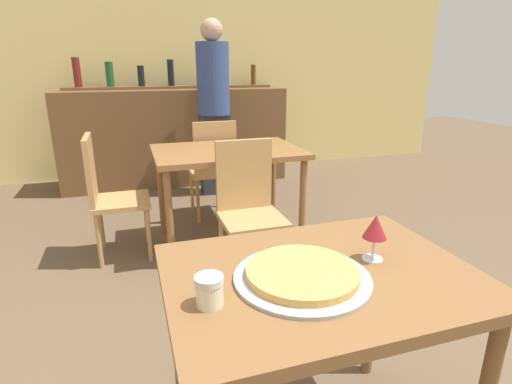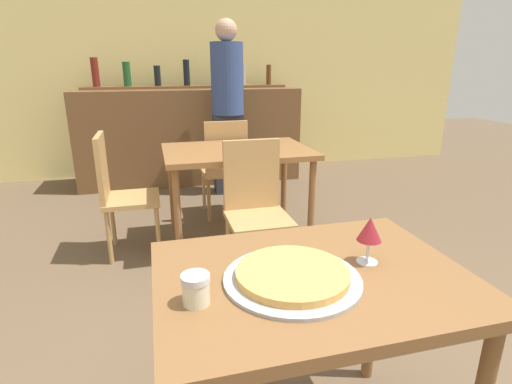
# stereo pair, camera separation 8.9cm
# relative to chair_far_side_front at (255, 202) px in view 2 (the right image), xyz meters

# --- Properties ---
(wall_back) EXTENTS (8.00, 0.05, 2.80)m
(wall_back) POSITION_rel_chair_far_side_front_xyz_m (-0.17, 2.95, 0.88)
(wall_back) COLOR #EAD684
(wall_back) RESTS_ON ground_plane
(dining_table_near) EXTENTS (0.98, 0.72, 0.76)m
(dining_table_near) POSITION_rel_chair_far_side_front_xyz_m (-0.17, -1.37, 0.14)
(dining_table_near) COLOR brown
(dining_table_near) RESTS_ON ground_plane
(dining_table_far) EXTENTS (1.11, 0.77, 0.76)m
(dining_table_far) POSITION_rel_chair_far_side_front_xyz_m (-0.00, 0.55, 0.16)
(dining_table_far) COLOR brown
(dining_table_far) RESTS_ON ground_plane
(bar_counter) EXTENTS (2.60, 0.56, 1.11)m
(bar_counter) POSITION_rel_chair_far_side_front_xyz_m (-0.17, 2.44, 0.04)
(bar_counter) COLOR brown
(bar_counter) RESTS_ON ground_plane
(bar_back_shelf) EXTENTS (2.39, 0.24, 0.35)m
(bar_back_shelf) POSITION_rel_chair_far_side_front_xyz_m (-0.22, 2.58, 0.67)
(bar_back_shelf) COLOR brown
(bar_back_shelf) RESTS_ON bar_counter
(chair_far_side_front) EXTENTS (0.40, 0.40, 0.91)m
(chair_far_side_front) POSITION_rel_chair_far_side_front_xyz_m (0.00, 0.00, 0.00)
(chair_far_side_front) COLOR tan
(chair_far_side_front) RESTS_ON ground_plane
(chair_far_side_back) EXTENTS (0.40, 0.40, 0.91)m
(chair_far_side_back) POSITION_rel_chair_far_side_front_xyz_m (0.00, 1.10, 0.00)
(chair_far_side_back) COLOR tan
(chair_far_side_back) RESTS_ON ground_plane
(chair_far_side_left) EXTENTS (0.40, 0.40, 0.91)m
(chair_far_side_left) POSITION_rel_chair_far_side_front_xyz_m (-0.89, 0.55, 0.00)
(chair_far_side_left) COLOR tan
(chair_far_side_left) RESTS_ON ground_plane
(pizza_tray) EXTENTS (0.42, 0.42, 0.04)m
(pizza_tray) POSITION_rel_chair_far_side_front_xyz_m (-0.25, -1.39, 0.26)
(pizza_tray) COLOR #A3A3A8
(pizza_tray) RESTS_ON dining_table_near
(cheese_shaker) EXTENTS (0.08, 0.08, 0.09)m
(cheese_shaker) POSITION_rel_chair_far_side_front_xyz_m (-0.54, -1.44, 0.28)
(cheese_shaker) COLOR beige
(cheese_shaker) RESTS_ON dining_table_near
(person_standing) EXTENTS (0.34, 0.34, 1.82)m
(person_standing) POSITION_rel_chair_far_side_front_xyz_m (0.18, 1.86, 0.48)
(person_standing) COLOR #2D2D38
(person_standing) RESTS_ON ground_plane
(wine_glass) EXTENTS (0.08, 0.08, 0.16)m
(wine_glass) POSITION_rel_chair_far_side_front_xyz_m (0.03, -1.34, 0.35)
(wine_glass) COLOR silver
(wine_glass) RESTS_ON dining_table_near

